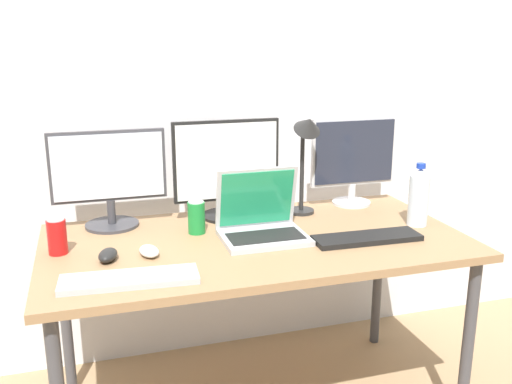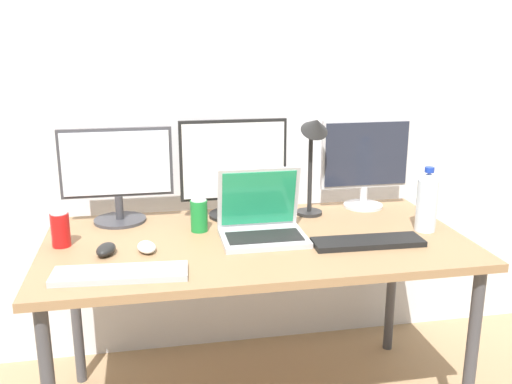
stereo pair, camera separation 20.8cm
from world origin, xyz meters
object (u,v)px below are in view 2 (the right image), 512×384
object	(u,v)px
monitor_left	(117,172)
monitor_right	(366,160)
monitor_center	(234,168)
mouse_by_laptop	(106,249)
keyboard_aux	(120,274)
keyboard_main	(368,242)
water_bottle	(427,202)
laptop_silver	(262,222)
soda_can_near_keyboard	(60,230)
soda_can_by_laptop	(199,215)
mouse_by_keyboard	(147,247)
desk_lamp	(314,146)
work_desk	(256,254)

from	to	relation	value
monitor_left	monitor_right	world-z (taller)	monitor_right
monitor_center	mouse_by_laptop	bearing A→B (deg)	-145.10
keyboard_aux	monitor_center	bearing A→B (deg)	55.00
keyboard_main	water_bottle	size ratio (longest dim) A/B	1.60
monitor_right	keyboard_main	size ratio (longest dim) A/B	0.98
monitor_center	monitor_right	world-z (taller)	monitor_center
keyboard_main	laptop_silver	bearing A→B (deg)	158.91
soda_can_near_keyboard	soda_can_by_laptop	size ratio (longest dim) A/B	1.00
monitor_center	water_bottle	xyz separation A→B (m)	(0.70, -0.32, -0.09)
laptop_silver	mouse_by_keyboard	bearing A→B (deg)	-170.74
water_bottle	desk_lamp	bearing A→B (deg)	147.87
monitor_center	soda_can_near_keyboard	xyz separation A→B (m)	(-0.66, -0.23, -0.15)
work_desk	desk_lamp	bearing A→B (deg)	36.84
keyboard_main	desk_lamp	world-z (taller)	desk_lamp
laptop_silver	keyboard_main	world-z (taller)	laptop_silver
monitor_right	mouse_by_keyboard	world-z (taller)	monitor_right
soda_can_near_keyboard	mouse_by_keyboard	bearing A→B (deg)	-20.34
monitor_left	soda_can_by_laptop	distance (m)	0.38
keyboard_main	soda_can_near_keyboard	bearing A→B (deg)	171.46
desk_lamp	keyboard_aux	bearing A→B (deg)	-148.24
water_bottle	soda_can_near_keyboard	xyz separation A→B (m)	(-1.37, 0.09, -0.05)
monitor_left	soda_can_near_keyboard	world-z (taller)	monitor_left
water_bottle	keyboard_aux	bearing A→B (deg)	-168.65
laptop_silver	keyboard_aux	xyz separation A→B (m)	(-0.51, -0.27, -0.05)
keyboard_main	mouse_by_laptop	xyz separation A→B (m)	(-0.93, 0.08, 0.01)
keyboard_main	soda_can_by_laptop	xyz separation A→B (m)	(-0.59, 0.27, 0.05)
keyboard_aux	water_bottle	size ratio (longest dim) A/B	1.67
mouse_by_keyboard	desk_lamp	bearing A→B (deg)	10.76
laptop_silver	mouse_by_keyboard	world-z (taller)	laptop_silver
mouse_by_laptop	keyboard_main	bearing A→B (deg)	11.91
monitor_center	soda_can_by_laptop	bearing A→B (deg)	-135.18
laptop_silver	mouse_by_laptop	bearing A→B (deg)	-172.37
work_desk	desk_lamp	size ratio (longest dim) A/B	3.50
monitor_center	monitor_right	xyz separation A→B (m)	(0.58, 0.02, 0.00)
mouse_by_keyboard	soda_can_by_laptop	world-z (taller)	soda_can_by_laptop
water_bottle	desk_lamp	xyz separation A→B (m)	(-0.39, 0.24, 0.19)
work_desk	mouse_by_laptop	xyz separation A→B (m)	(-0.54, -0.07, 0.08)
monitor_left	desk_lamp	xyz separation A→B (m)	(0.78, -0.09, 0.10)
monitor_center	water_bottle	size ratio (longest dim) A/B	1.74
monitor_left	keyboard_aux	xyz separation A→B (m)	(0.02, -0.56, -0.20)
monitor_left	monitor_right	size ratio (longest dim) A/B	1.12
monitor_right	soda_can_near_keyboard	distance (m)	1.28
monitor_center	keyboard_aux	distance (m)	0.73
laptop_silver	monitor_left	bearing A→B (deg)	151.37
keyboard_main	soda_can_near_keyboard	xyz separation A→B (m)	(-1.09, 0.19, 0.05)
soda_can_by_laptop	keyboard_main	bearing A→B (deg)	-24.38
monitor_right	monitor_center	bearing A→B (deg)	-177.72
soda_can_by_laptop	desk_lamp	world-z (taller)	desk_lamp
mouse_by_keyboard	soda_can_near_keyboard	xyz separation A→B (m)	(-0.30, 0.11, 0.05)
monitor_left	water_bottle	world-z (taller)	monitor_left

